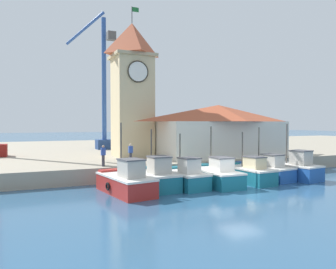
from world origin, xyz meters
TOP-DOWN VIEW (x-y plane):
  - ground_plane at (0.00, 0.00)m, footprint 300.00×300.00m
  - quay_wharf at (0.00, 26.33)m, footprint 120.00×40.00m
  - fishing_boat_far_left at (-6.93, 2.50)m, footprint 2.87×5.24m
  - fishing_boat_left_outer at (-4.71, 3.13)m, footprint 2.39×4.39m
  - fishing_boat_left_inner at (-2.66, 2.81)m, footprint 2.34×4.30m
  - fishing_boat_mid_left at (-0.20, 2.68)m, footprint 2.17×5.08m
  - fishing_boat_center at (2.59, 2.64)m, footprint 2.22×4.71m
  - fishing_boat_mid_right at (4.78, 3.31)m, footprint 2.54×5.04m
  - fishing_boat_right_inner at (6.92, 2.49)m, footprint 2.73×4.74m
  - clock_tower at (-2.95, 13.85)m, footprint 4.03×4.03m
  - warehouse_right at (5.08, 10.70)m, footprint 12.71×6.84m
  - port_crane_near at (-3.70, 23.82)m, footprint 5.15×7.65m
  - dock_worker_near_tower at (-7.32, 7.24)m, footprint 0.34×0.22m
  - dock_worker_along_quay at (-4.83, 8.33)m, footprint 0.34×0.22m

SIDE VIEW (x-z plane):
  - ground_plane at x=0.00m, z-range 0.00..0.00m
  - quay_wharf at x=0.00m, z-range 0.00..1.19m
  - fishing_boat_mid_right at x=4.78m, z-range -1.36..2.78m
  - fishing_boat_center at x=2.59m, z-range -1.19..2.62m
  - fishing_boat_mid_left at x=-0.20m, z-range -1.39..2.84m
  - fishing_boat_left_inner at x=-2.66m, z-range -1.14..2.60m
  - fishing_boat_far_left at x=-6.93m, z-range -1.49..3.02m
  - fishing_boat_left_outer at x=-4.71m, z-range -1.26..2.80m
  - fishing_boat_right_inner at x=6.92m, z-range -1.42..3.01m
  - dock_worker_near_tower at x=-7.32m, z-range 1.22..2.84m
  - dock_worker_along_quay at x=-4.83m, z-range 1.22..2.84m
  - warehouse_right at x=5.08m, z-range 1.24..6.35m
  - port_crane_near at x=-3.70m, z-range -1.01..16.28m
  - clock_tower at x=-2.95m, z-range 0.75..15.52m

